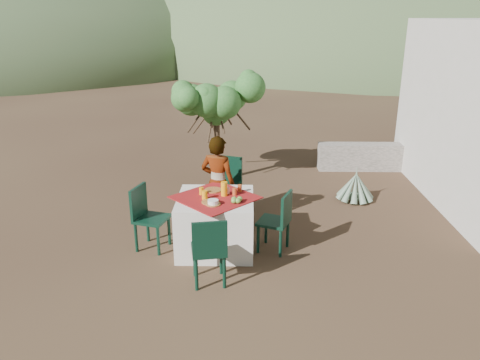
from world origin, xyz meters
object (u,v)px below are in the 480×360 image
table (216,223)px  chair_left (147,215)px  chair_far (225,186)px  chair_near (209,249)px  shrub_tree (219,106)px  agave (355,187)px  juice_pitcher (224,189)px  person (218,183)px  chair_right (279,219)px

table → chair_left: bearing=179.9°
chair_far → chair_near: size_ratio=1.14×
chair_left → shrub_tree: shrub_tree is taller
agave → juice_pitcher: (-2.19, -1.77, 0.62)m
table → person: size_ratio=0.90×
table → agave: 2.95m
table → person: (-0.01, 0.64, 0.34)m
chair_left → agave: (3.26, 1.83, -0.26)m
table → juice_pitcher: bearing=24.5°
chair_near → agave: chair_near is taller
table → chair_near: (-0.01, -0.95, 0.11)m
chair_left → juice_pitcher: juice_pitcher is taller
person → agave: 2.65m
agave → chair_near: bearing=-129.9°
chair_near → chair_right: (0.87, 0.88, -0.02)m
chair_far → person: 0.40m
chair_near → person: size_ratio=0.61×
shrub_tree → agave: shrub_tree is taller
person → chair_left: bearing=54.1°
shrub_tree → chair_left: bearing=-106.6°
person → chair_far: bearing=-85.0°
person → juice_pitcher: (0.12, -0.59, 0.14)m
chair_right → chair_far: bearing=-122.5°
chair_far → chair_near: (-0.10, -1.94, -0.07)m
agave → table: bearing=-141.7°
juice_pitcher → chair_right: bearing=-9.4°
chair_left → chair_right: chair_left is taller
table → chair_left: 0.95m
chair_near → chair_right: chair_near is taller
chair_right → juice_pitcher: size_ratio=4.37×
table → chair_near: chair_near is taller
chair_right → chair_left: bearing=-70.6°
person → juice_pitcher: size_ratio=7.39×
chair_near → agave: size_ratio=1.26×
chair_far → shrub_tree: shrub_tree is taller
chair_near → shrub_tree: (-0.09, 3.79, 0.97)m
chair_far → chair_left: 1.43m
person → juice_pitcher: person is taller
shrub_tree → agave: bearing=-22.8°
chair_far → chair_near: 1.95m
chair_right → juice_pitcher: (-0.74, 0.12, 0.39)m
chair_left → chair_near: bearing=-119.3°
table → shrub_tree: shrub_tree is taller
table → chair_near: 0.96m
chair_far → table: bearing=-78.3°
chair_left → person: bearing=-39.5°
table → chair_near: size_ratio=1.48×
chair_right → juice_pitcher: juice_pitcher is taller
chair_far → chair_right: (0.77, -1.06, -0.08)m
chair_near → juice_pitcher: (0.13, 1.00, 0.37)m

